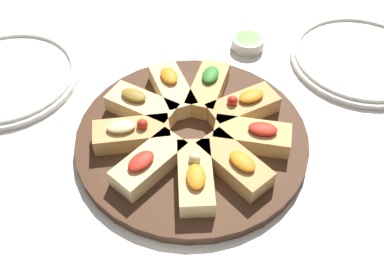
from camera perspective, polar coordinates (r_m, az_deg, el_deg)
name	(u,v)px	position (r m, az deg, el deg)	size (l,w,h in m)	color
ground_plane	(192,141)	(0.71, 0.00, -1.68)	(3.00, 3.00, 0.00)	silver
serving_board	(192,138)	(0.70, 0.00, -1.24)	(0.36, 0.36, 0.02)	#422819
focaccia_slice_0	(172,89)	(0.75, -2.55, 4.99)	(0.07, 0.12, 0.04)	#E5C689
focaccia_slice_1	(142,106)	(0.72, -6.42, 2.77)	(0.10, 0.12, 0.04)	#E5C689
focaccia_slice_2	(131,134)	(0.68, -7.69, -0.70)	(0.12, 0.09, 0.04)	tan
focaccia_slice_3	(149,163)	(0.64, -5.51, -4.49)	(0.12, 0.08, 0.04)	#E5C689
focaccia_slice_4	(195,176)	(0.63, 0.42, -6.13)	(0.10, 0.12, 0.04)	#DBB775
focaccia_slice_5	(235,164)	(0.64, 5.44, -4.54)	(0.06, 0.12, 0.04)	tan
focaccia_slice_6	(253,136)	(0.68, 7.70, -0.99)	(0.12, 0.11, 0.04)	tan
focaccia_slice_7	(243,107)	(0.72, 6.49, 2.67)	(0.12, 0.06, 0.04)	tan
focaccia_slice_8	(208,88)	(0.75, 2.05, 5.10)	(0.12, 0.11, 0.04)	tan
plate_left	(6,77)	(0.87, -22.52, 6.01)	(0.26, 0.26, 0.02)	white
plate_right	(362,59)	(0.90, 20.74, 8.19)	(0.26, 0.26, 0.02)	white
dipping_bowl	(248,42)	(0.88, 7.11, 10.76)	(0.06, 0.06, 0.02)	silver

